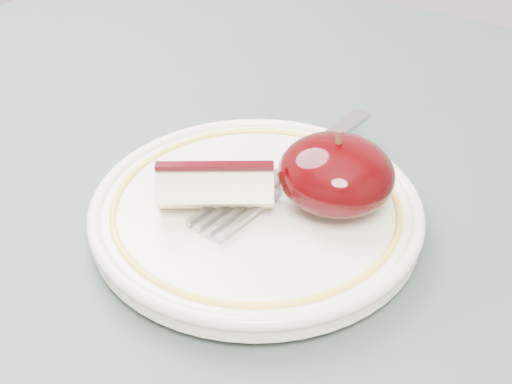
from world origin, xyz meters
The scene contains 4 objects.
plate centered at (-0.03, 0.05, 0.76)m, with size 0.21×0.21×0.02m.
apple_half centered at (0.01, 0.08, 0.79)m, with size 0.07×0.07×0.05m.
apple_wedge centered at (-0.05, 0.03, 0.78)m, with size 0.08×0.06×0.03m.
fork centered at (-0.03, 0.09, 0.77)m, with size 0.04×0.18×0.00m.
Camera 1 is at (0.15, -0.25, 1.03)m, focal length 50.00 mm.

